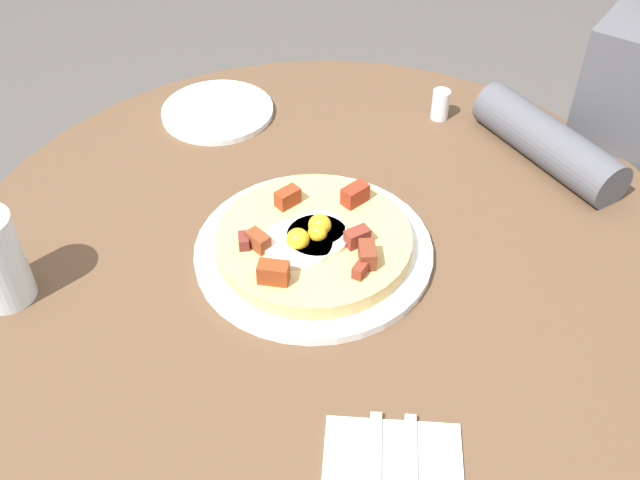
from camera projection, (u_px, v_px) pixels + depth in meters
name	position (u px, v px, depth m)	size (l,w,h in m)	color
dining_table	(326.00, 336.00, 1.10)	(0.99, 0.99, 0.75)	brown
person_seated	(627.00, 217.00, 1.40)	(0.53, 0.39, 1.14)	#2D2D33
pizza_plate	(314.00, 251.00, 0.97)	(0.31, 0.31, 0.01)	white
breakfast_pizza	(313.00, 240.00, 0.96)	(0.25, 0.25, 0.05)	tan
bread_plate	(218.00, 111.00, 1.21)	(0.18, 0.18, 0.01)	white
salt_shaker	(440.00, 105.00, 1.19)	(0.03, 0.03, 0.05)	white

